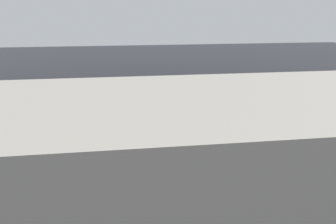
# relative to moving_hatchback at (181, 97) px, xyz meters

# --- Properties ---
(ground_plane) EXTENTS (60.00, 60.00, 0.00)m
(ground_plane) POSITION_rel_moving_hatchback_xyz_m (-1.35, 0.93, -1.03)
(ground_plane) COLOR black
(kerb_strip) EXTENTS (24.00, 3.20, 0.04)m
(kerb_strip) POSITION_rel_moving_hatchback_xyz_m (-1.35, 5.13, -1.01)
(kerb_strip) COLOR slate
(kerb_strip) RESTS_ON ground
(moving_hatchback) EXTENTS (4.22, 2.74, 2.06)m
(moving_hatchback) POSITION_rel_moving_hatchback_xyz_m (0.00, 0.00, 0.00)
(moving_hatchback) COLOR red
(moving_hatchback) RESTS_ON ground
(parked_sedan) EXTENTS (4.54, 2.47, 1.98)m
(parked_sedan) POSITION_rel_moving_hatchback_xyz_m (-7.02, 2.43, -0.03)
(parked_sedan) COLOR #474C51
(parked_sedan) RESTS_ON ground
(fire_hydrant) EXTENTS (0.42, 0.31, 0.80)m
(fire_hydrant) POSITION_rel_moving_hatchback_xyz_m (2.32, 3.41, -0.63)
(fire_hydrant) COLOR red
(fire_hydrant) RESTS_ON ground
(pedestrian) EXTENTS (0.35, 0.54, 1.62)m
(pedestrian) POSITION_rel_moving_hatchback_xyz_m (2.96, 3.64, -0.07)
(pedestrian) COLOR #B2262D
(pedestrian) RESTS_ON ground
(metal_railing) EXTENTS (9.79, 0.04, 1.05)m
(metal_railing) POSITION_rel_moving_hatchback_xyz_m (-3.10, 6.08, -0.29)
(metal_railing) COLOR #B7BABF
(metal_railing) RESTS_ON ground
(sign_post) EXTENTS (0.07, 0.44, 2.40)m
(sign_post) POSITION_rel_moving_hatchback_xyz_m (3.45, 4.65, 0.55)
(sign_post) COLOR #4C4C51
(sign_post) RESTS_ON ground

